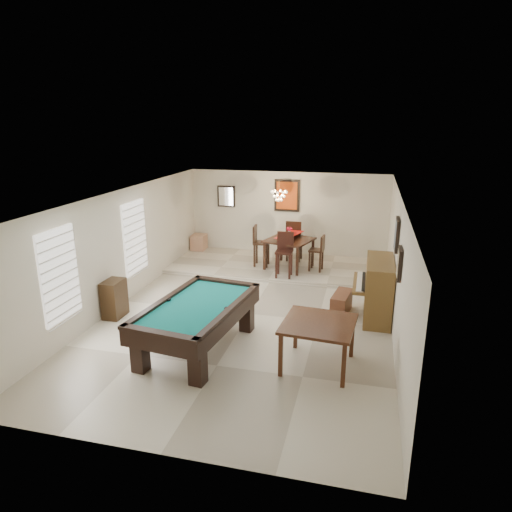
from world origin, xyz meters
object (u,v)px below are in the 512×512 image
at_px(piano_bench, 341,303).
at_px(dining_chair_west, 262,246).
at_px(pool_table, 198,327).
at_px(flower_vase, 289,231).
at_px(apothecary_chest, 114,299).
at_px(dining_chair_east, 316,253).
at_px(chandelier, 279,192).
at_px(dining_table, 289,251).
at_px(square_table, 318,344).
at_px(corner_bench, 199,242).
at_px(upright_piano, 371,289).
at_px(dining_chair_north, 294,240).
at_px(dining_chair_south, 284,255).

bearing_deg(piano_bench, dining_chair_west, 133.41).
xyz_separation_m(pool_table, flower_vase, (0.86, 4.78, 0.73)).
xyz_separation_m(apothecary_chest, dining_chair_east, (3.87, 3.81, 0.20)).
bearing_deg(chandelier, flower_vase, -25.53).
relative_size(dining_table, dining_chair_west, 0.99).
distance_m(pool_table, square_table, 2.22).
xyz_separation_m(flower_vase, dining_chair_west, (-0.78, 0.01, -0.48)).
bearing_deg(square_table, corner_bench, 126.40).
height_order(piano_bench, apothecary_chest, apothecary_chest).
bearing_deg(apothecary_chest, piano_bench, 15.84).
xyz_separation_m(piano_bench, apothecary_chest, (-4.72, -1.34, 0.18)).
distance_m(apothecary_chest, dining_chair_east, 5.44).
bearing_deg(dining_chair_east, corner_bench, -100.84).
relative_size(square_table, chandelier, 1.98).
relative_size(upright_piano, flower_vase, 7.09).
distance_m(dining_chair_west, corner_bench, 2.60).
bearing_deg(apothecary_chest, pool_table, -22.33).
distance_m(pool_table, apothecary_chest, 2.44).
distance_m(flower_vase, chandelier, 1.10).
distance_m(square_table, dining_chair_east, 4.86).
xyz_separation_m(square_table, apothecary_chest, (-4.47, 1.01, -0.00)).
bearing_deg(apothecary_chest, dining_chair_north, 55.69).
bearing_deg(dining_chair_east, chandelier, -94.38).
bearing_deg(dining_chair_south, dining_chair_west, 133.17).
distance_m(square_table, flower_vase, 5.11).
relative_size(piano_bench, dining_chair_east, 0.85).
distance_m(upright_piano, dining_chair_north, 3.94).
bearing_deg(piano_bench, corner_bench, 141.99).
distance_m(dining_table, flower_vase, 0.58).
relative_size(dining_chair_north, chandelier, 1.99).
height_order(pool_table, corner_bench, pool_table).
distance_m(upright_piano, dining_chair_west, 3.93).
distance_m(pool_table, dining_chair_east, 5.01).
relative_size(flower_vase, dining_chair_north, 0.18).
height_order(flower_vase, dining_chair_north, dining_chair_north).
bearing_deg(pool_table, piano_bench, 49.85).
bearing_deg(chandelier, apothecary_chest, -124.68).
xyz_separation_m(pool_table, dining_table, (0.86, 4.78, 0.15)).
bearing_deg(dining_chair_west, pool_table, 176.15).
height_order(pool_table, dining_chair_west, dining_chair_west).
distance_m(square_table, dining_chair_south, 4.32).
bearing_deg(dining_table, upright_piano, -48.81).
xyz_separation_m(flower_vase, chandelier, (-0.34, 0.16, 1.03)).
bearing_deg(piano_bench, pool_table, -137.44).
relative_size(piano_bench, dining_table, 0.73).
xyz_separation_m(corner_bench, chandelier, (2.75, -0.99, 1.85)).
xyz_separation_m(upright_piano, dining_chair_north, (-2.19, 3.28, 0.08)).
height_order(apothecary_chest, dining_table, dining_table).
distance_m(pool_table, dining_table, 4.86).
height_order(pool_table, dining_chair_south, dining_chair_south).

